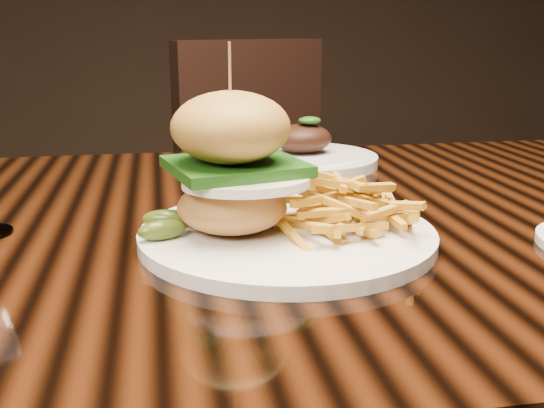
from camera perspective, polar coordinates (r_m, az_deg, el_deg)
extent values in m
cube|color=black|center=(0.83, 0.36, -2.24)|extent=(1.60, 0.90, 0.04)
cylinder|color=white|center=(0.71, 1.35, -2.78)|extent=(0.33, 0.33, 0.01)
ellipsoid|color=#A67335|center=(0.70, -3.59, -0.24)|extent=(0.12, 0.12, 0.05)
ellipsoid|color=white|center=(0.67, -2.28, 2.02)|extent=(0.14, 0.11, 0.01)
ellipsoid|color=orange|center=(0.67, 0.03, 2.32)|extent=(0.03, 0.03, 0.01)
cube|color=#265A16|center=(0.69, -3.65, 3.24)|extent=(0.16, 0.16, 0.01)
ellipsoid|color=olive|center=(0.68, -3.72, 6.89)|extent=(0.13, 0.13, 0.08)
cylinder|color=#A27C4B|center=(0.68, -3.77, 10.11)|extent=(0.00, 0.00, 0.10)
ellipsoid|color=#2F4813|center=(0.68, -9.82, -2.28)|extent=(0.06, 0.04, 0.02)
ellipsoid|color=#2F4813|center=(0.72, -9.49, -1.32)|extent=(0.06, 0.03, 0.02)
cube|color=white|center=(0.87, -2.25, 1.22)|extent=(0.09, 0.09, 0.03)
cylinder|color=white|center=(1.11, 2.75, 3.96)|extent=(0.26, 0.26, 0.02)
cylinder|color=white|center=(1.11, 2.75, 4.06)|extent=(0.19, 0.19, 0.02)
ellipsoid|color=black|center=(1.10, 2.77, 5.89)|extent=(0.10, 0.08, 0.05)
ellipsoid|color=#265A16|center=(1.09, 3.39, 7.48)|extent=(0.04, 0.03, 0.01)
cube|color=black|center=(1.70, 1.97, -2.75)|extent=(0.61, 0.61, 0.06)
cube|color=black|center=(1.81, -1.91, 6.56)|extent=(0.44, 0.23, 0.50)
cylinder|color=black|center=(1.54, 0.29, -13.83)|extent=(0.04, 0.04, 0.45)
cylinder|color=black|center=(1.76, 10.70, -10.19)|extent=(0.04, 0.04, 0.45)
cylinder|color=black|center=(1.84, -6.52, -8.92)|extent=(0.04, 0.04, 0.45)
cylinder|color=black|center=(2.02, 3.10, -6.45)|extent=(0.04, 0.04, 0.45)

